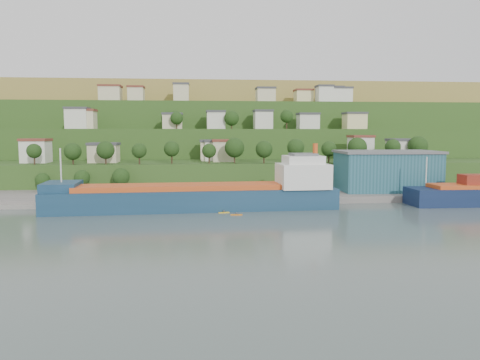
{
  "coord_description": "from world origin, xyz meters",
  "views": [
    {
      "loc": [
        -12.77,
        -116.07,
        20.58
      ],
      "look_at": [
        -0.51,
        15.0,
        7.17
      ],
      "focal_mm": 35.0,
      "sensor_mm": 36.0,
      "label": 1
    }
  ],
  "objects": [
    {
      "name": "warehouse",
      "position": [
        48.02,
        28.49,
        8.43
      ],
      "size": [
        31.62,
        20.02,
        12.8
      ],
      "rotation": [
        0.0,
        0.0,
        -0.03
      ],
      "color": "#1D4C57",
      "rests_on": "quay"
    },
    {
      "name": "dinghy",
      "position": [
        -43.86,
        16.52,
        1.6
      ],
      "size": [
        4.24,
        2.31,
        0.8
      ],
      "primitive_type": "cube",
      "rotation": [
        0.0,
        0.0,
        -0.21
      ],
      "color": "silver",
      "rests_on": "pebble_beach"
    },
    {
      "name": "kayak_yellow",
      "position": [
        -5.85,
        2.34,
        0.21
      ],
      "size": [
        2.89,
        0.98,
        0.71
      ],
      "rotation": [
        0.0,
        0.0,
        0.17
      ],
      "color": "gold",
      "rests_on": "ground"
    },
    {
      "name": "hillside",
      "position": [
        -0.0,
        168.72,
        0.08
      ],
      "size": [
        360.0,
        210.24,
        96.0
      ],
      "color": "#284719",
      "rests_on": "ground"
    },
    {
      "name": "kayak_orange",
      "position": [
        -2.91,
        -1.17,
        0.22
      ],
      "size": [
        3.0,
        0.71,
        0.74
      ],
      "rotation": [
        0.0,
        0.0,
        -0.07
      ],
      "color": "orange",
      "rests_on": "ground"
    },
    {
      "name": "cargo_ship_near",
      "position": [
        -11.09,
        8.44,
        3.17
      ],
      "size": [
        77.67,
        15.94,
        19.83
      ],
      "rotation": [
        0.0,
        0.0,
        0.05
      ],
      "color": "#123045",
      "rests_on": "ground"
    },
    {
      "name": "ground",
      "position": [
        0.0,
        0.0,
        0.0
      ],
      "size": [
        500.0,
        500.0,
        0.0
      ],
      "primitive_type": "plane",
      "color": "#465551",
      "rests_on": "ground"
    },
    {
      "name": "pebble_beach",
      "position": [
        -55.0,
        22.0,
        0.0
      ],
      "size": [
        40.0,
        18.0,
        2.4
      ],
      "primitive_type": "cube",
      "color": "slate",
      "rests_on": "ground"
    },
    {
      "name": "caravan",
      "position": [
        -51.1,
        24.36,
        2.54
      ],
      "size": [
        6.09,
        3.37,
        2.68
      ],
      "primitive_type": "cube",
      "rotation": [
        0.0,
        0.0,
        -0.18
      ],
      "color": "white",
      "rests_on": "pebble_beach"
    },
    {
      "name": "quay",
      "position": [
        20.0,
        28.0,
        0.0
      ],
      "size": [
        220.0,
        26.0,
        4.0
      ],
      "primitive_type": "cube",
      "color": "slate",
      "rests_on": "ground"
    }
  ]
}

